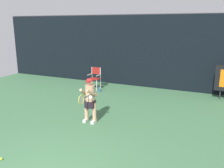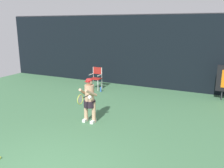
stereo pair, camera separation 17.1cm
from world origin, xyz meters
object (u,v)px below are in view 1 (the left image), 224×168
Objects in this scene: umpire_chair at (95,77)px; water_bottle at (100,89)px; tennis_racket at (82,99)px; tennis_ball_spare at (1,159)px; tennis_player at (90,99)px.

umpire_chair reaches higher than water_bottle.
water_bottle is at bearing 109.30° from tennis_racket.
water_bottle is 3.90× the size of tennis_ball_spare.
tennis_player is 2.47× the size of tennis_racket.
tennis_racket is (1.44, -3.97, 0.84)m from water_bottle.
umpire_chair is 4.74m from tennis_racket.
umpire_chair is at bearing 98.71° from tennis_ball_spare.
tennis_racket reaches higher than umpire_chair.
tennis_racket is at bearing 69.82° from tennis_ball_spare.
water_bottle is at bearing 95.23° from tennis_ball_spare.
tennis_player is (1.84, -3.76, 0.19)m from umpire_chair.
water_bottle is at bearing 112.35° from tennis_player.
tennis_racket reaches higher than tennis_ball_spare.
tennis_player is 21.86× the size of tennis_ball_spare.
water_bottle is 0.18× the size of tennis_player.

